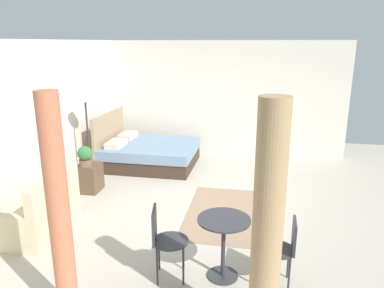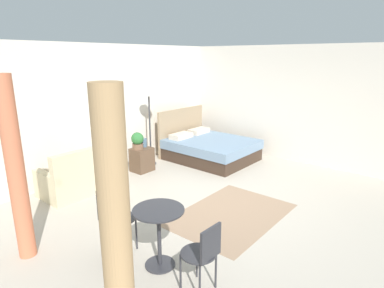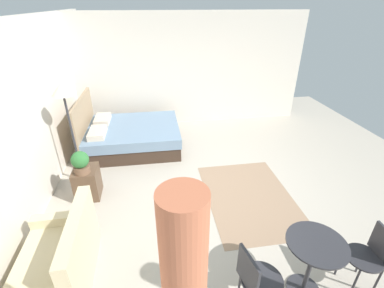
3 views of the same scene
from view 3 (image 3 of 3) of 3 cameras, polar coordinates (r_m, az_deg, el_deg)
name	(u,v)px [view 3 (image 3 of 3)]	position (r m, az deg, el deg)	size (l,w,h in m)	color
ground_plane	(219,191)	(4.82, 5.66, -9.83)	(9.27, 8.82, 0.02)	#B2A899
wall_back	(16,130)	(4.39, -33.28, 2.50)	(9.27, 0.12, 2.77)	silver
wall_right	(191,71)	(7.05, -0.19, 15.33)	(0.12, 5.82, 2.77)	silver
area_rug	(249,197)	(4.74, 12.10, -10.96)	(2.04, 1.42, 0.01)	#93755B
bed	(130,135)	(6.16, -13.00, 1.79)	(1.69, 2.04, 1.19)	#38281E
couch	(60,263)	(3.69, -26.28, -21.68)	(1.22, 0.79, 0.90)	beige
nightstand	(87,182)	(4.85, -21.34, -7.62)	(0.44, 0.38, 0.53)	brown
potted_plant	(80,162)	(4.53, -22.63, -3.61)	(0.27, 0.27, 0.38)	brown
vase	(82,161)	(4.77, -22.29, -3.27)	(0.12, 0.12, 0.19)	slate
floor_lamp	(64,99)	(4.74, -25.53, 8.70)	(0.34, 0.34, 1.83)	#2D2D33
balcony_table	(312,258)	(3.35, 24.22, -21.29)	(0.62, 0.62, 0.76)	#2D2D33
cafe_chair_near_window	(255,278)	(3.00, 13.30, -25.98)	(0.50, 0.50, 0.89)	#2D2D33
cafe_chair_near_couch	(372,253)	(3.73, 33.90, -18.71)	(0.41, 0.41, 0.82)	#2D2D33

